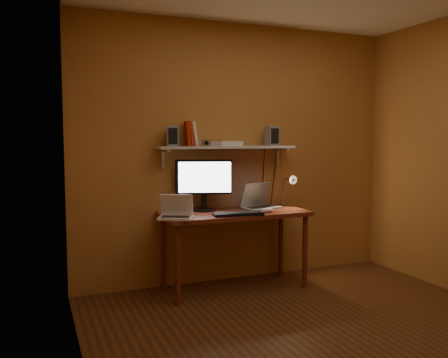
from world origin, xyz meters
name	(u,v)px	position (x,y,z in m)	size (l,w,h in m)	color
room	(330,160)	(0.00, 0.00, 1.30)	(3.44, 3.24, 2.64)	#5B3317
desk	(235,221)	(-0.19, 1.28, 0.66)	(1.40, 0.60, 0.75)	maroon
wall_shelf	(227,148)	(-0.19, 1.47, 1.36)	(1.40, 0.25, 0.21)	#BCBEC0
monitor	(204,182)	(-0.43, 1.46, 1.03)	(0.53, 0.29, 0.49)	black
laptop	(258,202)	(0.12, 1.38, 0.82)	(0.42, 0.35, 0.26)	gray
netbook	(176,212)	(-0.81, 1.13, 0.81)	(0.35, 0.31, 0.21)	white
keyboard	(238,214)	(-0.24, 1.08, 0.76)	(0.46, 0.15, 0.02)	black
mouse	(268,210)	(0.10, 1.14, 0.77)	(0.11, 0.07, 0.04)	white
desk_lamp	(289,186)	(0.47, 1.41, 0.96)	(0.09, 0.23, 0.38)	silver
speaker_left	(173,136)	(-0.74, 1.47, 1.47)	(0.11, 0.11, 0.19)	gray
speaker_right	(272,136)	(0.31, 1.47, 1.47)	(0.11, 0.11, 0.20)	gray
books	(191,134)	(-0.55, 1.50, 1.49)	(0.14, 0.17, 0.24)	#BB2100
shelf_camera	(205,143)	(-0.44, 1.39, 1.41)	(0.11, 0.06, 0.06)	silver
router	(227,144)	(-0.19, 1.48, 1.40)	(0.28, 0.19, 0.05)	white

